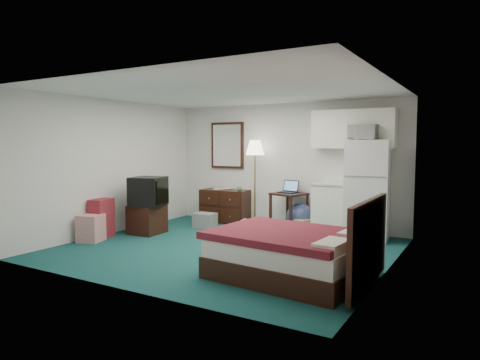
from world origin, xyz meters
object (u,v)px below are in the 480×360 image
Objects in this scene: fridge at (368,190)px; tv_stand at (147,219)px; suitcase at (102,218)px; floor_lamp at (255,183)px; kitchen_counter at (339,210)px; desk at (289,211)px; bed at (289,255)px; dresser at (225,206)px.

fridge is 2.98× the size of tv_stand.
tv_stand is at bearing 46.04° from suitcase.
fridge is at bearing 18.28° from suitcase.
kitchen_counter is at bearing -1.11° from floor_lamp.
fridge is at bearing 19.31° from tv_stand.
suitcase is (-2.61, -2.37, -0.01)m from desk.
floor_lamp reaches higher than kitchen_counter.
tv_stand is at bearing 167.17° from bed.
tv_stand is at bearing -129.40° from floor_lamp.
dresser is at bearing 177.27° from floor_lamp.
dresser reaches higher than bed.
dresser is 0.57× the size of bed.
desk is 0.41× the size of fridge.
suitcase is (-1.84, -2.38, -0.53)m from floor_lamp.
tv_stand is (-2.16, -1.68, -0.09)m from desk.
desk is at bearing -1.07° from floor_lamp.
fridge is (0.52, -0.04, 0.41)m from kitchen_counter.
fridge is (1.53, -0.06, 0.51)m from desk.
desk reaches higher than bed.
desk is at bearing 171.92° from fridge.
dresser is 1.47× the size of suitcase.
kitchen_counter is at bearing 22.12° from suitcase.
kitchen_counter is (1.77, -0.03, -0.41)m from floor_lamp.
kitchen_counter is 0.54× the size of fridge.
dresser is 1.52m from desk.
desk reaches higher than suitcase.
kitchen_counter is 0.52× the size of bed.
floor_lamp reaches higher than dresser.
floor_lamp is at bearing 130.71° from bed.
fridge is (3.05, -0.11, 0.52)m from dresser.
fridge reaches higher than dresser.
floor_lamp is 3.06m from suitcase.
kitchen_counter reaches higher than bed.
kitchen_counter is at bearing 99.75° from bed.
bed is at bearing -54.49° from floor_lamp.
floor_lamp is at bearing 178.42° from kitchen_counter.
dresser is at bearing 65.23° from tv_stand.
tv_stand is at bearing -162.15° from fridge.
floor_lamp is at bearing 46.20° from tv_stand.
desk is at bearing 178.39° from kitchen_counter.
tv_stand is 0.84× the size of suitcase.
floor_lamp reaches higher than tv_stand.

